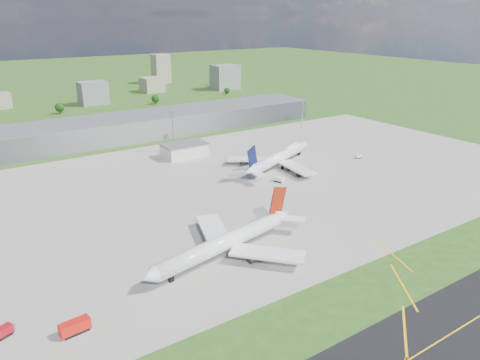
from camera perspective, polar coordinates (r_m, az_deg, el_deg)
ground at (r=335.09m, az=-12.27°, el=4.58°), size 1400.00×1400.00×0.00m
apron at (r=245.95m, az=-0.22°, el=-0.45°), size 360.00×190.00×0.08m
terminal at (r=346.91m, az=-13.32°, el=6.29°), size 300.00×42.00×15.00m
ops_building at (r=294.00m, az=-6.78°, el=3.61°), size 26.00×16.00×8.00m
mast_center at (r=303.63m, az=-8.21°, el=6.73°), size 3.50×2.00×25.90m
mast_east at (r=364.22m, az=7.66°, el=8.90°), size 3.50×2.00×25.90m
airliner_red_twin at (r=173.37m, az=-1.53°, el=-7.56°), size 71.98×55.38×19.86m
airliner_blue_quad at (r=275.36m, az=4.98°, el=2.86°), size 70.08×53.31×19.23m
fire_truck at (r=144.39m, az=-19.48°, el=-16.57°), size 8.77×4.06×3.75m
crash_tender at (r=150.61m, az=-27.01°, el=-16.26°), size 6.13×4.50×2.97m
tug_yellow at (r=176.23m, az=-4.48°, el=-8.74°), size 3.99×2.83×1.80m
van_white_near at (r=248.78m, az=4.79°, el=0.05°), size 3.83×5.88×2.74m
van_white_far at (r=298.39m, az=14.27°, el=2.79°), size 4.18×2.28×2.14m
bldg_c at (r=487.69m, az=-17.49°, el=10.08°), size 26.00×20.00×22.00m
bldg_ce at (r=552.67m, az=-10.70°, el=11.35°), size 22.00×24.00×16.00m
bldg_e at (r=562.84m, az=-1.83°, el=12.43°), size 30.00×22.00×28.00m
bldg_tall_e at (r=622.04m, az=-9.62°, el=13.24°), size 20.00×18.00×36.00m
tree_c at (r=449.79m, az=-21.14°, el=8.26°), size 8.10×8.10×9.90m
tree_e at (r=473.26m, az=-10.28°, el=9.72°), size 7.65×7.65×9.35m
tree_far_e at (r=524.28m, az=-1.60°, el=10.86°), size 6.30×6.30×7.70m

